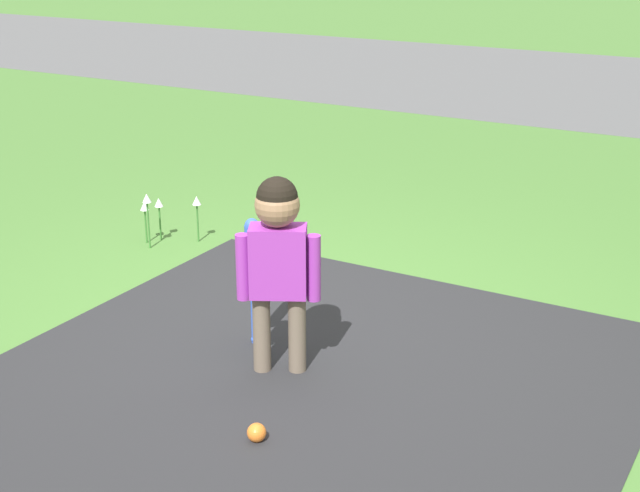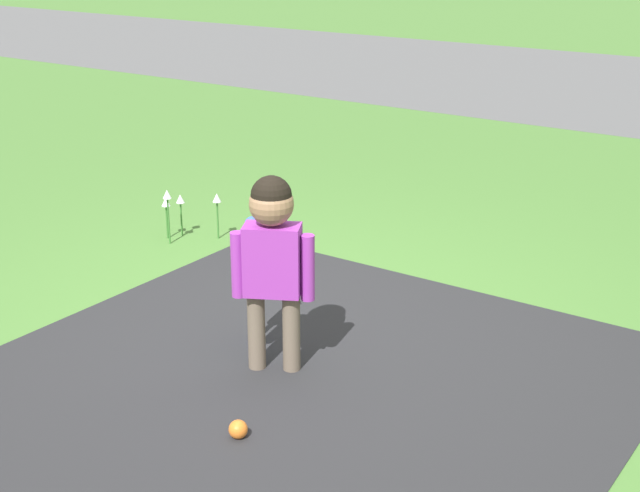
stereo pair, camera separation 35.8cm
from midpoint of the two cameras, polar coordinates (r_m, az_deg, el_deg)
The scene contains 6 objects.
ground_plane at distance 4.95m, azimuth -3.58°, elevation -5.21°, with size 60.00×60.00×0.00m, color #477533.
street_strip at distance 12.81m, azimuth 18.59°, elevation 9.55°, with size 40.00×6.00×0.01m.
child at distance 4.24m, azimuth -5.13°, elevation -0.18°, with size 0.37×0.26×1.00m.
baseball_bat at distance 4.61m, azimuth -6.55°, elevation -1.17°, with size 0.08×0.08×0.70m.
sports_ball at distance 3.93m, azimuth -6.75°, elevation -11.83°, with size 0.08×0.08×0.08m.
flower_bed at distance 6.25m, azimuth -11.72°, elevation 2.55°, with size 0.36×0.33×0.39m.
Camera 1 is at (2.35, -3.81, 2.11)m, focal length 50.00 mm.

